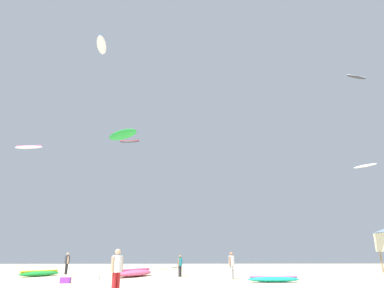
# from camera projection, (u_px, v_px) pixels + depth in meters

# --- Properties ---
(person_foreground) EXTENTS (0.41, 0.49, 1.78)m
(person_foreground) POSITION_uv_depth(u_px,v_px,m) (117.00, 268.00, 13.38)
(person_foreground) COLOR #B21E23
(person_foreground) RESTS_ON ground
(person_midground) EXTENTS (0.40, 0.50, 1.77)m
(person_midground) POSITION_uv_depth(u_px,v_px,m) (67.00, 262.00, 28.78)
(person_midground) COLOR black
(person_midground) RESTS_ON ground
(person_left) EXTENTS (0.41, 0.48, 1.77)m
(person_left) POSITION_uv_depth(u_px,v_px,m) (232.00, 263.00, 22.75)
(person_left) COLOR silver
(person_left) RESTS_ON ground
(person_right) EXTENTS (0.36, 0.45, 1.58)m
(person_right) POSITION_uv_depth(u_px,v_px,m) (180.00, 264.00, 25.56)
(person_right) COLOR #2D2D33
(person_right) RESTS_ON ground
(kite_grounded_near) EXTENTS (3.10, 0.92, 0.38)m
(kite_grounded_near) POSITION_uv_depth(u_px,v_px,m) (274.00, 279.00, 19.92)
(kite_grounded_near) COLOR #19B29E
(kite_grounded_near) RESTS_ON ground
(kite_grounded_mid) EXTENTS (3.19, 4.96, 0.58)m
(kite_grounded_mid) POSITION_uv_depth(u_px,v_px,m) (134.00, 273.00, 25.31)
(kite_grounded_mid) COLOR #E5598C
(kite_grounded_mid) RESTS_ON ground
(kite_grounded_far) EXTENTS (2.69, 3.77, 0.47)m
(kite_grounded_far) POSITION_uv_depth(u_px,v_px,m) (40.00, 273.00, 25.78)
(kite_grounded_far) COLOR green
(kite_grounded_far) RESTS_ON ground
(cooler_box) EXTENTS (0.56, 0.36, 0.32)m
(cooler_box) POSITION_uv_depth(u_px,v_px,m) (96.00, 277.00, 22.77)
(cooler_box) COLOR white
(cooler_box) RESTS_ON ground
(gear_bag) EXTENTS (0.56, 0.36, 0.32)m
(gear_bag) POSITION_uv_depth(u_px,v_px,m) (66.00, 280.00, 19.29)
(gear_bag) COLOR purple
(gear_bag) RESTS_ON ground
(kite_aloft_0) EXTENTS (2.38, 1.24, 0.50)m
(kite_aloft_0) POSITION_uv_depth(u_px,v_px,m) (356.00, 77.00, 32.47)
(kite_aloft_0) COLOR #2D2D33
(kite_aloft_1) EXTENTS (1.69, 4.14, 0.54)m
(kite_aloft_1) POSITION_uv_depth(u_px,v_px,m) (102.00, 45.00, 41.56)
(kite_aloft_1) COLOR white
(kite_aloft_2) EXTENTS (3.17, 1.31, 0.68)m
(kite_aloft_2) POSITION_uv_depth(u_px,v_px,m) (129.00, 141.00, 49.81)
(kite_aloft_2) COLOR #2D2D33
(kite_aloft_3) EXTENTS (4.13, 3.69, 0.97)m
(kite_aloft_3) POSITION_uv_depth(u_px,v_px,m) (122.00, 135.00, 36.44)
(kite_aloft_3) COLOR green
(kite_aloft_4) EXTENTS (1.81, 1.99, 0.40)m
(kite_aloft_4) POSITION_uv_depth(u_px,v_px,m) (365.00, 166.00, 30.64)
(kite_aloft_4) COLOR white
(kite_aloft_5) EXTENTS (4.04, 1.59, 0.84)m
(kite_aloft_5) POSITION_uv_depth(u_px,v_px,m) (29.00, 147.00, 45.51)
(kite_aloft_5) COLOR white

